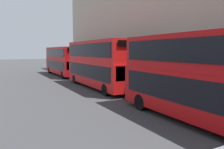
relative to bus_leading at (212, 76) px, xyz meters
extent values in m
cube|color=#B20C0F|center=(0.00, 0.01, -0.99)|extent=(2.55, 11.39, 2.29)
cube|color=#B20C0F|center=(0.00, 0.01, 1.09)|extent=(2.50, 11.16, 1.88)
cube|color=black|center=(0.00, 0.01, -0.72)|extent=(2.59, 10.48, 1.28)
cube|color=black|center=(0.00, 0.01, 1.19)|extent=(2.59, 10.48, 1.13)
cylinder|color=black|center=(-1.12, 4.10, -1.99)|extent=(0.30, 1.00, 1.00)
cylinder|color=black|center=(1.13, 4.10, -1.99)|extent=(0.30, 1.00, 1.00)
cube|color=red|center=(0.00, 12.76, -1.01)|extent=(2.55, 10.87, 2.26)
cube|color=red|center=(0.00, 12.76, 1.12)|extent=(2.50, 10.65, 2.00)
cube|color=black|center=(0.00, 12.76, -0.74)|extent=(2.59, 10.00, 1.27)
cube|color=black|center=(0.00, 12.76, 1.22)|extent=(2.59, 10.00, 1.20)
cube|color=black|center=(0.00, 7.36, -0.55)|extent=(2.17, 0.06, 1.13)
cube|color=black|center=(0.00, 7.36, 1.72)|extent=(1.78, 0.06, 0.48)
cylinder|color=black|center=(-1.12, 8.93, -1.99)|extent=(0.30, 1.00, 1.00)
cylinder|color=black|center=(1.13, 8.93, -1.99)|extent=(0.30, 1.00, 1.00)
cylinder|color=black|center=(-1.12, 16.60, -1.99)|extent=(0.30, 1.00, 1.00)
cylinder|color=black|center=(1.13, 16.60, -1.99)|extent=(0.30, 1.00, 1.00)
cube|color=#A80F14|center=(0.00, 25.47, -1.12)|extent=(2.55, 11.10, 2.04)
cube|color=#A80F14|center=(0.00, 25.47, 0.80)|extent=(2.50, 10.87, 1.79)
cube|color=black|center=(0.00, 25.47, -0.87)|extent=(2.59, 10.21, 1.14)
cube|color=black|center=(0.00, 25.47, 0.89)|extent=(2.59, 10.21, 1.08)
cube|color=black|center=(0.00, 19.95, -0.71)|extent=(2.17, 0.06, 1.02)
cube|color=black|center=(0.00, 19.95, 1.34)|extent=(1.78, 0.06, 0.43)
cylinder|color=black|center=(-1.12, 21.52, -1.99)|extent=(0.30, 1.00, 1.00)
cylinder|color=black|center=(1.13, 21.52, -1.99)|extent=(0.30, 1.00, 1.00)
cylinder|color=black|center=(-1.12, 29.41, -1.99)|extent=(0.30, 1.00, 1.00)
cylinder|color=black|center=(1.13, 29.41, -1.99)|extent=(0.30, 1.00, 1.00)
cylinder|color=#26262D|center=(2.68, 11.90, -1.69)|extent=(0.36, 0.36, 1.60)
sphere|color=tan|center=(2.68, 11.90, -0.78)|extent=(0.22, 0.22, 0.22)
camera|label=1|loc=(-8.96, -6.70, 1.17)|focal=35.00mm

